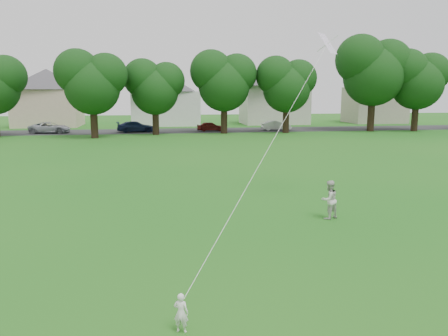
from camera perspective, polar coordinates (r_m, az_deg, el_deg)
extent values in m
plane|color=#165F15|center=(12.63, -2.35, -12.01)|extent=(160.00, 160.00, 0.00)
cube|color=#2D2D30|center=(53.86, -7.36, 4.83)|extent=(90.00, 7.00, 0.01)
imported|color=white|center=(9.12, -5.63, -18.30)|extent=(0.35, 0.29, 0.82)
imported|color=silver|center=(16.83, 13.57, -4.05)|extent=(0.87, 0.78, 1.47)
plane|color=white|center=(19.75, 13.39, 15.56)|extent=(1.17, 1.20, 0.88)
cylinder|color=white|center=(13.72, 7.47, 5.46)|extent=(0.01, 0.01, 13.78)
cylinder|color=black|center=(47.01, -16.60, 5.90)|extent=(0.74, 0.74, 3.49)
cylinder|color=black|center=(49.14, -8.92, 6.19)|extent=(0.72, 0.72, 3.22)
cylinder|color=black|center=(50.18, 0.01, 6.62)|extent=(0.75, 0.75, 3.64)
cylinder|color=black|center=(51.44, 8.09, 6.47)|extent=(0.73, 0.73, 3.40)
cylinder|color=black|center=(55.83, 18.67, 6.84)|extent=(0.82, 0.82, 4.42)
cylinder|color=black|center=(57.93, 23.67, 6.31)|extent=(0.76, 0.76, 3.78)
imported|color=#979BA5|center=(54.19, -21.79, 4.91)|extent=(4.61, 2.26, 1.26)
imported|color=#152143|center=(52.86, -11.47, 5.31)|extent=(4.56, 2.34, 1.27)
imported|color=#5C1812|center=(53.19, -1.78, 5.46)|extent=(3.35, 1.43, 1.13)
imported|color=silver|center=(54.80, 6.82, 5.55)|extent=(3.64, 1.45, 1.18)
cube|color=beige|center=(65.36, -21.93, 7.29)|extent=(8.38, 7.25, 5.04)
pyramid|color=#464348|center=(65.40, -22.23, 11.92)|extent=(12.09, 12.09, 2.77)
cube|color=white|center=(63.70, -7.65, 7.74)|extent=(9.39, 7.26, 4.75)
pyramid|color=#464348|center=(63.71, -7.75, 12.23)|extent=(13.55, 13.55, 2.61)
cube|color=beige|center=(65.97, 6.52, 8.19)|extent=(9.29, 6.70, 5.58)
pyramid|color=#464348|center=(66.06, 6.62, 13.28)|extent=(13.40, 13.40, 3.07)
cube|color=#AFA591|center=(71.85, 19.05, 7.79)|extent=(8.15, 6.34, 5.41)
pyramid|color=#464348|center=(71.91, 19.31, 12.31)|extent=(11.75, 11.75, 2.97)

